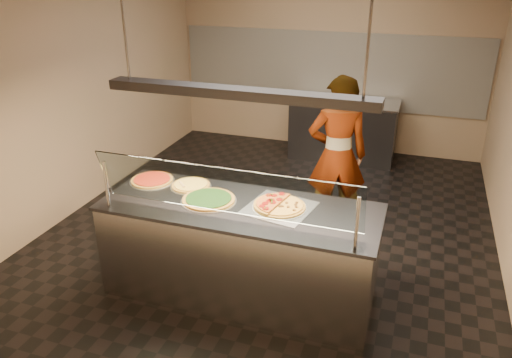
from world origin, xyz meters
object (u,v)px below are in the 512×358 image
(half_pizza_pepperoni, at_px, (268,203))
(pizza_spatula, at_px, (188,186))
(pizza_tomato, at_px, (152,180))
(worker, at_px, (337,156))
(serving_counter, at_px, (240,250))
(prep_table, at_px, (343,129))
(heat_lamp_housing, at_px, (238,93))
(pizza_spinach, at_px, (209,199))
(half_pizza_sausage, at_px, (292,207))
(pizza_cheese, at_px, (191,185))
(sneeze_guard, at_px, (224,191))
(perforated_tray, at_px, (279,207))

(half_pizza_pepperoni, xyz_separation_m, pizza_spatula, (-0.84, 0.11, -0.01))
(pizza_tomato, xyz_separation_m, worker, (1.60, 1.30, -0.03))
(serving_counter, distance_m, prep_table, 3.90)
(serving_counter, distance_m, half_pizza_pepperoni, 0.56)
(worker, height_order, heat_lamp_housing, heat_lamp_housing)
(serving_counter, bearing_deg, worker, 68.63)
(pizza_spinach, bearing_deg, half_pizza_sausage, 5.24)
(heat_lamp_housing, bearing_deg, pizza_cheese, 158.16)
(pizza_spinach, distance_m, prep_table, 3.96)
(pizza_spinach, bearing_deg, pizza_spatula, 149.03)
(serving_counter, relative_size, worker, 1.36)
(serving_counter, height_order, half_pizza_pepperoni, half_pizza_pepperoni)
(pizza_spatula, height_order, heat_lamp_housing, heat_lamp_housing)
(sneeze_guard, relative_size, half_pizza_sausage, 4.63)
(serving_counter, relative_size, prep_table, 1.51)
(half_pizza_sausage, bearing_deg, pizza_cheese, 171.12)
(pizza_cheese, bearing_deg, half_pizza_sausage, -8.88)
(prep_table, relative_size, worker, 0.90)
(half_pizza_pepperoni, xyz_separation_m, pizza_spinach, (-0.54, -0.07, -0.02))
(serving_counter, height_order, half_pizza_sausage, half_pizza_sausage)
(pizza_spatula, distance_m, heat_lamp_housing, 1.17)
(serving_counter, height_order, pizza_cheese, pizza_cheese)
(sneeze_guard, distance_m, half_pizza_pepperoni, 0.55)
(pizza_cheese, bearing_deg, heat_lamp_housing, -21.84)
(pizza_spatula, bearing_deg, pizza_cheese, 79.30)
(pizza_spatula, relative_size, worker, 0.15)
(pizza_tomato, bearing_deg, pizza_spinach, -17.54)
(half_pizza_pepperoni, bearing_deg, pizza_tomato, 173.01)
(perforated_tray, xyz_separation_m, half_pizza_pepperoni, (-0.11, 0.00, 0.03))
(sneeze_guard, xyz_separation_m, pizza_spinach, (-0.30, 0.35, -0.28))
(pizza_spatula, bearing_deg, half_pizza_pepperoni, -7.44)
(pizza_spinach, xyz_separation_m, pizza_cheese, (-0.29, 0.23, -0.00))
(pizza_spinach, bearing_deg, prep_table, 81.37)
(sneeze_guard, height_order, half_pizza_pepperoni, sneeze_guard)
(sneeze_guard, distance_m, pizza_spatula, 0.84)
(pizza_spinach, distance_m, pizza_tomato, 0.74)
(half_pizza_sausage, xyz_separation_m, pizza_spinach, (-0.76, -0.07, -0.01))
(serving_counter, bearing_deg, half_pizza_sausage, 8.90)
(sneeze_guard, relative_size, pizza_spatula, 7.95)
(serving_counter, distance_m, pizza_spatula, 0.80)
(pizza_cheese, height_order, heat_lamp_housing, heat_lamp_housing)
(pizza_spinach, relative_size, pizza_cheese, 1.28)
(half_pizza_sausage, relative_size, pizza_spinach, 0.96)
(worker, bearing_deg, pizza_cheese, 30.11)
(perforated_tray, distance_m, pizza_tomato, 1.36)
(prep_table, distance_m, worker, 2.43)
(prep_table, height_order, heat_lamp_housing, heat_lamp_housing)
(serving_counter, xyz_separation_m, prep_table, (0.29, 3.89, 0.00))
(prep_table, xyz_separation_m, heat_lamp_housing, (-0.29, -3.89, 1.48))
(sneeze_guard, distance_m, prep_table, 4.31)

